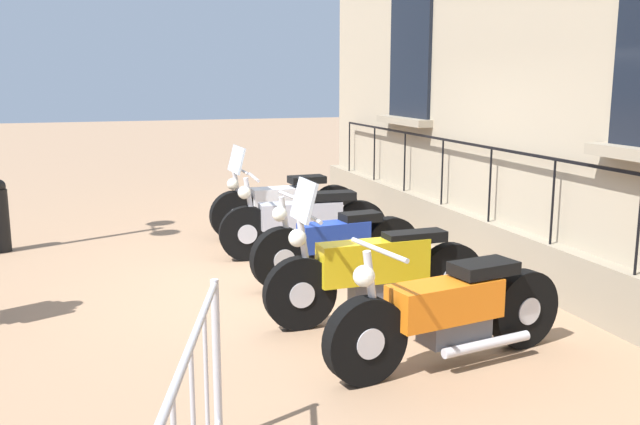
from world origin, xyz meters
name	(u,v)px	position (x,y,z in m)	size (l,w,h in m)	color
ground_plane	(305,286)	(0.00, 0.00, 0.00)	(60.00, 60.00, 0.00)	#9E7A5B
motorcycle_white	(285,206)	(-0.43, -2.40, 0.44)	(2.16, 0.72, 1.29)	black
motorcycle_silver	(304,223)	(-0.36, -1.21, 0.44)	(2.13, 0.62, 1.04)	black
motorcycle_blue	(337,247)	(-0.38, -0.02, 0.41)	(1.99, 0.59, 1.02)	black
motorcycle_yellow	(376,272)	(-0.33, 1.20, 0.45)	(2.18, 0.54, 1.34)	black
motorcycle_orange	(449,313)	(-0.48, 2.32, 0.42)	(2.18, 0.73, 1.02)	black
bollard	(1,215)	(3.26, -2.67, 0.47)	(0.20, 0.20, 0.94)	black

